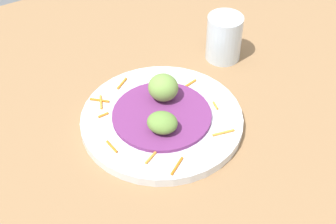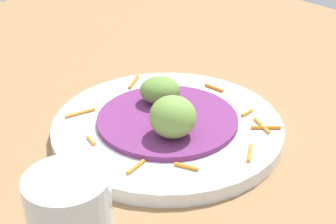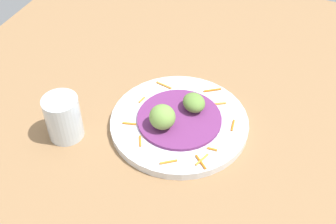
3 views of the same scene
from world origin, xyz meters
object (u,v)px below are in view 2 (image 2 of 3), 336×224
at_px(main_plate, 166,128).
at_px(guac_scoop_left, 173,117).
at_px(guac_scoop_center, 160,90).
at_px(water_glass, 71,224).

relative_size(main_plate, guac_scoop_left, 5.27).
height_order(guac_scoop_left, guac_scoop_center, guac_scoop_left).
relative_size(guac_scoop_center, water_glass, 0.55).
height_order(guac_scoop_left, water_glass, water_glass).
bearing_deg(main_plate, guac_scoop_left, 149.13).
bearing_deg(water_glass, main_plate, -61.97).
bearing_deg(guac_scoop_center, guac_scoop_left, 149.13).
height_order(main_plate, guac_scoop_center, guac_scoop_center).
relative_size(main_plate, water_glass, 3.03).
distance_m(guac_scoop_left, guac_scoop_center, 0.08).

